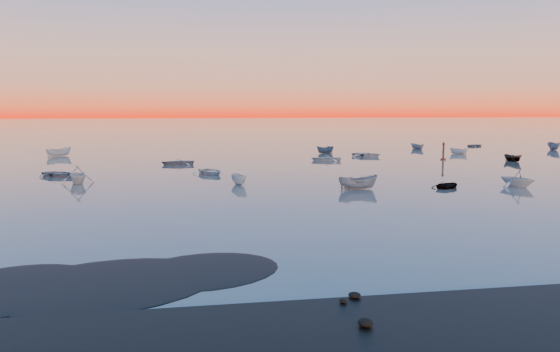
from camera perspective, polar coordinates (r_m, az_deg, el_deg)
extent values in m
plane|color=#696157|center=(124.93, -4.32, 3.50)|extent=(600.00, 600.00, 0.00)
imported|color=silver|center=(65.51, -7.28, 0.17)|extent=(4.88, 3.46, 1.13)
imported|color=gray|center=(53.64, 8.14, -1.38)|extent=(1.76, 3.98, 1.36)
imported|color=silver|center=(59.83, 23.52, -1.03)|extent=(4.25, 3.20, 1.36)
cylinder|color=#4D1910|center=(87.08, 16.67, 1.68)|extent=(0.81, 0.81, 0.27)
cylinder|color=#4D1910|center=(86.98, 16.70, 2.41)|extent=(0.29, 0.29, 2.33)
cone|color=#4D1910|center=(86.89, 16.73, 3.32)|extent=(0.54, 0.54, 0.45)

